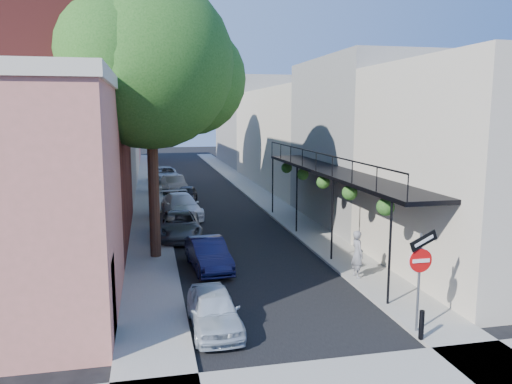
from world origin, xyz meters
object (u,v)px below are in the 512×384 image
oak_near (161,69)px  parked_car_a (214,310)px  parked_car_b (208,254)px  parked_car_e (186,195)px  parked_car_c (179,225)px  sign_post (420,264)px  oak_far (154,83)px  parked_car_d (181,206)px  bollard (421,325)px  pedestrian (357,254)px  parked_car_g (165,175)px  oak_mid (156,96)px  parked_car_f (174,185)px

oak_near → parked_car_a: 10.66m
parked_car_b → parked_car_e: size_ratio=1.06×
parked_car_a → parked_car_c: size_ratio=0.74×
sign_post → parked_car_e: sign_post is taller
oak_near → parked_car_c: 7.93m
oak_far → sign_post: bearing=-76.1°
oak_near → parked_car_d: 10.87m
sign_post → parked_car_a: bearing=163.7°
bollard → parked_car_e: size_ratio=0.23×
parked_car_d → pedestrian: pedestrian is taller
sign_post → pedestrian: bearing=87.0°
oak_far → parked_car_d: oak_far is taller
bollard → oak_far: (-6.35, 26.77, 7.74)m
sign_post → bollard: size_ratio=3.74×
parked_car_b → parked_car_a: bearing=-100.5°
parked_car_b → parked_car_g: bearing=86.5°
sign_post → pedestrian: sign_post is taller
bollard → parked_car_d: size_ratio=0.17×
parked_car_a → parked_car_c: (-0.30, 10.83, 0.06)m
oak_mid → parked_car_a: oak_mid is taller
oak_far → parked_car_c: size_ratio=2.62×
oak_far → pedestrian: bearing=-72.7°
parked_car_e → parked_car_g: size_ratio=0.70×
parked_car_a → parked_car_g: size_ratio=0.67×
oak_near → parked_car_b: oak_near is taller
sign_post → parked_car_c: sign_post is taller
bollard → parked_car_c: 14.06m
oak_near → parked_car_b: bearing=-54.0°
oak_near → oak_far: size_ratio=0.96×
parked_car_e → sign_post: bearing=-69.8°
sign_post → oak_near: size_ratio=0.26×
bollard → oak_near: bearing=123.1°
bollard → parked_car_f: size_ratio=0.20×
parked_car_d → parked_car_g: bearing=84.0°
parked_car_d → pedestrian: (5.57, -12.68, 0.31)m
oak_mid → parked_car_d: bearing=4.2°
sign_post → oak_far: (-6.51, 26.30, 6.22)m
pedestrian → parked_car_a: bearing=115.6°
oak_mid → oak_far: size_ratio=0.86×
sign_post → parked_car_e: size_ratio=0.85×
parked_car_b → parked_car_e: 14.63m
sign_post → oak_near: oak_near is taller
parked_car_c → parked_car_f: parked_car_f is taller
parked_car_a → parked_car_g: 30.83m
oak_far → parked_car_d: 11.78m
parked_car_d → parked_car_e: (0.64, 4.40, -0.09)m
parked_car_b → parked_car_f: bearing=85.5°
parked_car_a → parked_car_b: parked_car_b is taller
sign_post → parked_car_d: bearing=107.1°
bollard → pedestrian: 5.18m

